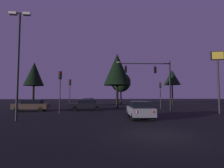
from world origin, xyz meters
The scene contains 15 objects.
ground_plane centered at (0.00, 24.50, 0.00)m, with size 168.00×168.00×0.00m, color black.
traffic_signal_mast_arm centered at (4.89, 14.58, 4.86)m, with size 7.48×0.71×6.90m.
traffic_light_corner_left centered at (-7.12, 11.01, 3.34)m, with size 0.34×0.37×4.75m.
traffic_light_corner_right centered at (-7.07, 18.36, 3.19)m, with size 0.36×0.38×4.52m.
traffic_light_median centered at (6.98, 17.94, 2.93)m, with size 0.37×0.39×4.13m.
car_nearside_lane centered at (0.78, 6.60, 0.80)m, with size 2.17×4.70×1.52m.
car_crossing_left centered at (-4.41, 15.94, 0.80)m, with size 4.60×2.06×1.52m.
car_crossing_right centered at (-11.47, 15.04, 0.80)m, with size 4.43×1.89×1.52m.
car_far_lane centered at (-4.54, 28.46, 0.80)m, with size 3.02×4.68×1.52m.
parking_lot_lamp_post centered at (-9.51, 5.91, 5.58)m, with size 1.70×0.36×8.94m.
store_sign_illuminated centered at (10.71, 9.75, 5.20)m, with size 1.42×0.58×7.11m.
tree_behind_sign centered at (13.31, 27.68, 5.95)m, with size 3.54×3.54×7.58m.
tree_left_far centered at (-14.61, 25.09, 6.06)m, with size 3.61×3.61×8.31m.
tree_center_horizon centered at (0.39, 19.84, 6.36)m, with size 4.48×4.48×9.02m.
tree_right_cluster centered at (2.96, 33.14, 5.27)m, with size 4.68×4.68×7.62m.
Camera 1 is at (-3.23, -9.14, 2.00)m, focal length 28.55 mm.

